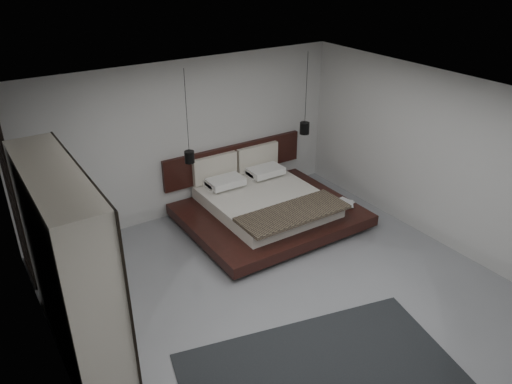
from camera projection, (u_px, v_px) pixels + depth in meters
floor at (284, 293)px, 7.17m from camera, size 6.00×6.00×0.00m
ceiling at (290, 104)px, 5.91m from camera, size 6.00×6.00×0.00m
wall_back at (186, 139)px, 8.79m from camera, size 6.00×0.00×6.00m
wall_front at (491, 347)px, 4.29m from camera, size 6.00×0.00×6.00m
wall_left at (49, 284)px, 5.09m from camera, size 0.00×6.00×6.00m
wall_right at (438, 159)px, 8.00m from camera, size 0.00×6.00×6.00m
lattice_screen at (13, 198)px, 6.99m from camera, size 0.05×0.90×2.60m
bed at (265, 205)px, 8.93m from camera, size 2.92×2.45×1.10m
book_lower at (341, 204)px, 9.01m from camera, size 0.26×0.32×0.03m
book_upper at (341, 203)px, 8.97m from camera, size 0.35×0.35×0.02m
pendant_left at (189, 156)px, 8.23m from camera, size 0.16×0.16×1.56m
pendant_right at (305, 128)px, 9.38m from camera, size 0.18×0.18×1.53m
wardrobe at (69, 267)px, 5.69m from camera, size 0.58×2.45×2.40m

